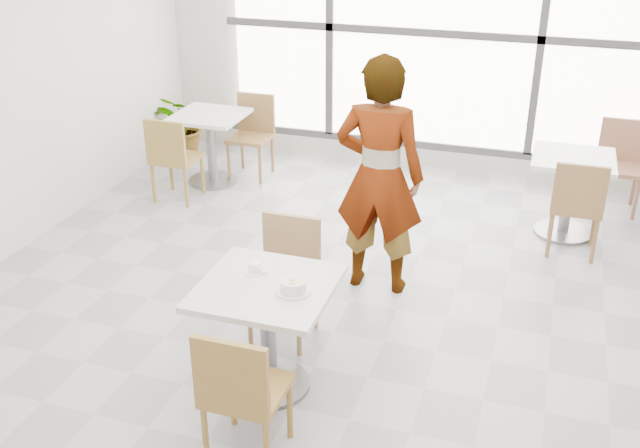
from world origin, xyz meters
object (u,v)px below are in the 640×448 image
(main_table, at_px, (268,317))
(chair_far, at_px, (287,269))
(oatmeal_bowl, at_px, (293,286))
(person, at_px, (379,177))
(bg_chair_left_near, at_px, (172,154))
(bg_table_right, at_px, (570,184))
(coffee_cup, at_px, (255,268))
(bg_chair_left_far, at_px, (253,129))
(bg_chair_right_near, at_px, (577,202))
(bg_chair_right_far, at_px, (620,159))
(plant_left, at_px, (185,126))
(chair_near, at_px, (240,389))
(bg_table_left, at_px, (211,138))

(main_table, bearing_deg, chair_far, 99.86)
(oatmeal_bowl, distance_m, person, 1.51)
(person, relative_size, bg_chair_left_near, 2.14)
(chair_far, relative_size, bg_table_right, 1.16)
(bg_chair_left_near, bearing_deg, bg_table_right, -173.25)
(person, xyz_separation_m, bg_chair_left_near, (-2.32, 0.99, -0.43))
(main_table, relative_size, person, 0.43)
(main_table, bearing_deg, coffee_cup, 135.53)
(bg_chair_left_far, bearing_deg, bg_chair_right_near, -15.74)
(bg_chair_left_near, relative_size, bg_chair_right_far, 1.00)
(bg_chair_left_near, bearing_deg, bg_chair_right_near, -179.72)
(bg_chair_right_far, bearing_deg, oatmeal_bowl, -118.28)
(main_table, distance_m, plant_left, 4.44)
(chair_near, xyz_separation_m, bg_chair_right_near, (1.69, 3.15, 0.00))
(person, relative_size, bg_chair_right_far, 2.14)
(chair_far, relative_size, bg_chair_right_near, 1.00)
(bg_chair_right_far, xyz_separation_m, plant_left, (-4.68, -0.02, -0.13))
(bg_chair_right_near, bearing_deg, plant_left, -15.47)
(oatmeal_bowl, bearing_deg, plant_left, 125.90)
(plant_left, bearing_deg, bg_table_left, -44.13)
(bg_chair_right_near, bearing_deg, bg_chair_left_near, 0.28)
(chair_near, xyz_separation_m, coffee_cup, (-0.24, 0.80, 0.28))
(bg_table_right, xyz_separation_m, plant_left, (-4.23, 0.77, -0.12))
(bg_table_right, height_order, bg_chair_left_far, bg_chair_left_far)
(chair_near, relative_size, oatmeal_bowl, 4.14)
(chair_near, bearing_deg, bg_chair_right_near, -118.21)
(person, distance_m, bg_chair_right_far, 2.92)
(chair_near, relative_size, plant_left, 1.18)
(main_table, xyz_separation_m, bg_table_right, (1.74, 2.90, -0.04))
(bg_chair_left_far, bearing_deg, bg_chair_left_near, -115.44)
(chair_far, bearing_deg, oatmeal_bowl, -66.12)
(bg_chair_right_near, bearing_deg, person, 34.49)
(coffee_cup, height_order, bg_chair_right_near, bg_chair_right_near)
(coffee_cup, relative_size, bg_chair_right_far, 0.18)
(coffee_cup, xyz_separation_m, bg_chair_right_near, (1.93, 2.36, -0.28))
(coffee_cup, height_order, bg_chair_right_far, bg_chair_right_far)
(chair_far, distance_m, bg_table_right, 2.92)
(chair_far, xyz_separation_m, bg_table_left, (-1.75, 2.42, -0.01))
(chair_far, bearing_deg, bg_chair_right_near, 43.95)
(bg_table_left, bearing_deg, main_table, -58.66)
(bg_table_right, bearing_deg, oatmeal_bowl, -117.89)
(chair_far, xyz_separation_m, person, (0.44, 0.83, 0.43))
(chair_far, relative_size, oatmeal_bowl, 4.14)
(bg_table_right, bearing_deg, bg_table_left, 177.59)
(oatmeal_bowl, xyz_separation_m, bg_chair_left_near, (-2.18, 2.49, -0.29))
(bg_chair_left_near, height_order, plant_left, bg_chair_left_near)
(oatmeal_bowl, distance_m, bg_table_right, 3.33)
(main_table, height_order, oatmeal_bowl, oatmeal_bowl)
(bg_chair_right_near, bearing_deg, coffee_cup, 50.69)
(chair_far, bearing_deg, person, 62.06)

